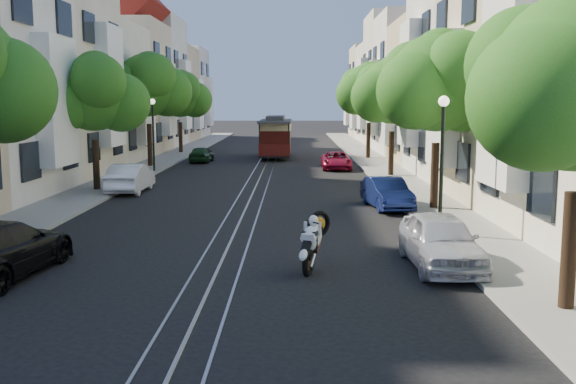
{
  "coord_description": "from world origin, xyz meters",
  "views": [
    {
      "loc": [
        1.89,
        -15.14,
        4.1
      ],
      "look_at": [
        1.69,
        5.1,
        1.25
      ],
      "focal_mm": 40.0,
      "sensor_mm": 36.0,
      "label": 1
    }
  ],
  "objects_px": {
    "lamp_west": "(153,124)",
    "parked_car_e_mid": "(387,193)",
    "tree_w_b": "(94,95)",
    "parked_car_w_mid": "(131,178)",
    "parked_car_e_far": "(336,161)",
    "tree_e_c": "(394,93)",
    "parked_car_e_near": "(441,241)",
    "tree_w_d": "(180,96)",
    "sportbike_rider": "(312,239)",
    "parked_car_w_far": "(201,154)",
    "lamp_east": "(442,144)",
    "tree_e_d": "(370,91)",
    "tree_w_c": "(149,86)",
    "cable_car": "(276,135)",
    "tree_e_b": "(439,85)"
  },
  "relations": [
    {
      "from": "parked_car_e_near",
      "to": "tree_w_b",
      "type": "bearing_deg",
      "value": 131.69
    },
    {
      "from": "tree_e_b",
      "to": "parked_car_e_far",
      "type": "relative_size",
      "value": 1.74
    },
    {
      "from": "tree_w_c",
      "to": "parked_car_e_mid",
      "type": "xyz_separation_m",
      "value": [
        12.61,
        -15.51,
        -4.47
      ]
    },
    {
      "from": "parked_car_w_far",
      "to": "tree_e_c",
      "type": "bearing_deg",
      "value": 146.92
    },
    {
      "from": "tree_w_d",
      "to": "parked_car_e_near",
      "type": "bearing_deg",
      "value": -70.34
    },
    {
      "from": "lamp_west",
      "to": "parked_car_e_mid",
      "type": "xyz_separation_m",
      "value": [
        11.77,
        -12.54,
        -2.25
      ]
    },
    {
      "from": "tree_w_d",
      "to": "parked_car_w_far",
      "type": "bearing_deg",
      "value": -70.23
    },
    {
      "from": "lamp_west",
      "to": "parked_car_e_far",
      "type": "xyz_separation_m",
      "value": [
        10.77,
        2.03,
        -2.31
      ]
    },
    {
      "from": "tree_e_c",
      "to": "parked_car_e_near",
      "type": "bearing_deg",
      "value": -95.08
    },
    {
      "from": "lamp_west",
      "to": "parked_car_w_far",
      "type": "bearing_deg",
      "value": 74.43
    },
    {
      "from": "tree_e_c",
      "to": "tree_w_c",
      "type": "distance_m",
      "value": 15.25
    },
    {
      "from": "cable_car",
      "to": "parked_car_e_mid",
      "type": "distance_m",
      "value": 23.5
    },
    {
      "from": "parked_car_w_far",
      "to": "sportbike_rider",
      "type": "bearing_deg",
      "value": 106.56
    },
    {
      "from": "tree_w_d",
      "to": "lamp_east",
      "type": "bearing_deg",
      "value": -67.2
    },
    {
      "from": "lamp_west",
      "to": "parked_car_e_near",
      "type": "height_order",
      "value": "lamp_west"
    },
    {
      "from": "tree_w_b",
      "to": "tree_w_d",
      "type": "relative_size",
      "value": 0.96
    },
    {
      "from": "tree_w_d",
      "to": "tree_e_d",
      "type": "bearing_deg",
      "value": -19.15
    },
    {
      "from": "tree_w_d",
      "to": "lamp_west",
      "type": "bearing_deg",
      "value": -86.56
    },
    {
      "from": "tree_e_b",
      "to": "tree_w_c",
      "type": "relative_size",
      "value": 0.94
    },
    {
      "from": "tree_e_c",
      "to": "tree_w_d",
      "type": "xyz_separation_m",
      "value": [
        -14.4,
        16.0,
        0.0
      ]
    },
    {
      "from": "tree_e_c",
      "to": "parked_car_e_far",
      "type": "height_order",
      "value": "tree_e_c"
    },
    {
      "from": "tree_e_c",
      "to": "parked_car_e_near",
      "type": "relative_size",
      "value": 1.63
    },
    {
      "from": "tree_w_b",
      "to": "lamp_east",
      "type": "relative_size",
      "value": 1.51
    },
    {
      "from": "parked_car_e_near",
      "to": "sportbike_rider",
      "type": "bearing_deg",
      "value": -174.97
    },
    {
      "from": "parked_car_e_near",
      "to": "parked_car_w_mid",
      "type": "relative_size",
      "value": 1.0
    },
    {
      "from": "tree_w_d",
      "to": "sportbike_rider",
      "type": "xyz_separation_m",
      "value": [
        9.47,
        -35.84,
        -3.82
      ]
    },
    {
      "from": "parked_car_e_far",
      "to": "tree_w_d",
      "type": "bearing_deg",
      "value": 134.64
    },
    {
      "from": "tree_e_d",
      "to": "parked_car_w_mid",
      "type": "bearing_deg",
      "value": -126.9
    },
    {
      "from": "tree_w_b",
      "to": "sportbike_rider",
      "type": "distance_m",
      "value": 17.15
    },
    {
      "from": "lamp_west",
      "to": "parked_car_e_far",
      "type": "height_order",
      "value": "lamp_west"
    },
    {
      "from": "tree_w_b",
      "to": "lamp_east",
      "type": "xyz_separation_m",
      "value": [
        13.44,
        -9.98,
        -1.55
      ]
    },
    {
      "from": "tree_w_b",
      "to": "lamp_west",
      "type": "distance_m",
      "value": 8.22
    },
    {
      "from": "tree_e_b",
      "to": "lamp_east",
      "type": "height_order",
      "value": "tree_e_b"
    },
    {
      "from": "tree_w_d",
      "to": "lamp_east",
      "type": "height_order",
      "value": "tree_w_d"
    },
    {
      "from": "parked_car_e_near",
      "to": "tree_e_d",
      "type": "bearing_deg",
      "value": 85.18
    },
    {
      "from": "lamp_east",
      "to": "parked_car_e_far",
      "type": "height_order",
      "value": "lamp_east"
    },
    {
      "from": "tree_e_d",
      "to": "parked_car_w_far",
      "type": "xyz_separation_m",
      "value": [
        -11.73,
        -2.42,
        -4.32
      ]
    },
    {
      "from": "sportbike_rider",
      "to": "parked_car_e_near",
      "type": "distance_m",
      "value": 3.23
    },
    {
      "from": "sportbike_rider",
      "to": "parked_car_e_far",
      "type": "bearing_deg",
      "value": 101.64
    },
    {
      "from": "lamp_west",
      "to": "parked_car_e_far",
      "type": "bearing_deg",
      "value": 10.68
    },
    {
      "from": "tree_w_d",
      "to": "parked_car_w_mid",
      "type": "bearing_deg",
      "value": -86.02
    },
    {
      "from": "tree_w_b",
      "to": "parked_car_w_mid",
      "type": "distance_m",
      "value": 4.05
    },
    {
      "from": "lamp_east",
      "to": "cable_car",
      "type": "relative_size",
      "value": 0.57
    },
    {
      "from": "tree_w_c",
      "to": "tree_w_d",
      "type": "height_order",
      "value": "tree_w_c"
    },
    {
      "from": "tree_w_c",
      "to": "lamp_east",
      "type": "bearing_deg",
      "value": -57.35
    },
    {
      "from": "tree_e_c",
      "to": "parked_car_e_far",
      "type": "bearing_deg",
      "value": 124.58
    },
    {
      "from": "lamp_east",
      "to": "parked_car_e_near",
      "type": "bearing_deg",
      "value": -102.41
    },
    {
      "from": "tree_w_c",
      "to": "parked_car_w_far",
      "type": "height_order",
      "value": "tree_w_c"
    },
    {
      "from": "parked_car_w_far",
      "to": "parked_car_w_mid",
      "type": "bearing_deg",
      "value": 88.71
    },
    {
      "from": "parked_car_e_near",
      "to": "parked_car_e_far",
      "type": "height_order",
      "value": "parked_car_e_near"
    }
  ]
}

